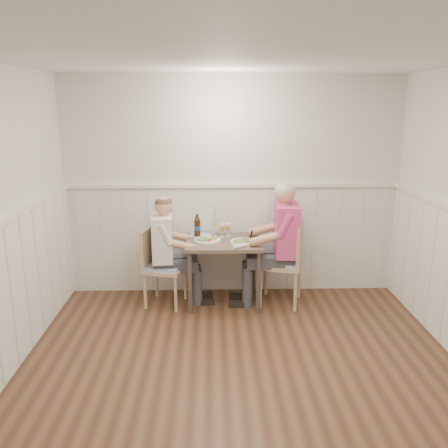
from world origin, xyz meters
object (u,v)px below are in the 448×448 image
object	(u,v)px
grass_vase	(213,220)
dining_table	(224,250)
beer_bottle	(197,227)
diner_cream	(166,259)
chair_right	(286,259)
man_in_pink	(282,254)
chair_left	(160,264)

from	to	relation	value
grass_vase	dining_table	bearing A→B (deg)	-68.67
dining_table	grass_vase	world-z (taller)	grass_vase
beer_bottle	grass_vase	distance (m)	0.22
diner_cream	beer_bottle	xyz separation A→B (m)	(0.35, 0.21, 0.33)
chair_right	man_in_pink	bearing A→B (deg)	-165.75
beer_bottle	dining_table	bearing A→B (deg)	-33.16
chair_left	diner_cream	distance (m)	0.09
dining_table	beer_bottle	bearing A→B (deg)	146.84
chair_left	man_in_pink	xyz separation A→B (m)	(1.39, -0.04, 0.12)
chair_right	man_in_pink	distance (m)	0.09
dining_table	diner_cream	size ratio (longest dim) A/B	0.66
dining_table	beer_bottle	xyz separation A→B (m)	(-0.30, 0.20, 0.22)
dining_table	grass_vase	xyz separation A→B (m)	(-0.11, 0.29, 0.28)
man_in_pink	diner_cream	distance (m)	1.32
dining_table	chair_left	distance (m)	0.74
chair_left	grass_vase	xyz separation A→B (m)	(0.61, 0.31, 0.44)
chair_right	man_in_pink	size ratio (longest dim) A/B	0.68
dining_table	chair_right	world-z (taller)	chair_right
dining_table	man_in_pink	size ratio (longest dim) A/B	0.59
chair_left	man_in_pink	size ratio (longest dim) A/B	0.62
chair_left	man_in_pink	world-z (taller)	man_in_pink
chair_left	diner_cream	world-z (taller)	diner_cream
dining_table	diner_cream	world-z (taller)	diner_cream
chair_left	beer_bottle	distance (m)	0.61
man_in_pink	diner_cream	xyz separation A→B (m)	(-1.32, 0.04, -0.07)
dining_table	diner_cream	bearing A→B (deg)	-178.69
dining_table	beer_bottle	world-z (taller)	beer_bottle
chair_right	grass_vase	world-z (taller)	grass_vase
diner_cream	beer_bottle	distance (m)	0.53
man_in_pink	grass_vase	world-z (taller)	man_in_pink
man_in_pink	grass_vase	size ratio (longest dim) A/B	3.76
dining_table	diner_cream	distance (m)	0.66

